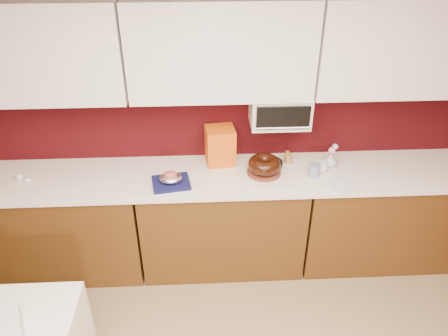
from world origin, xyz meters
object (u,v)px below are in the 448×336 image
object	(u,v)px
coffee_mug	(322,166)
flower_vase	(330,160)
foil_ham_nest	(171,178)
blue_jar	(314,170)
bundt_cake	(264,165)
toaster_oven	(280,109)
pandoro_box	(220,146)

from	to	relation	value
coffee_mug	flower_vase	world-z (taller)	flower_vase
foil_ham_nest	blue_jar	bearing A→B (deg)	2.82
bundt_cake	foil_ham_nest	distance (m)	0.73
foil_ham_nest	bundt_cake	bearing A→B (deg)	8.86
toaster_oven	foil_ham_nest	world-z (taller)	toaster_oven
toaster_oven	coffee_mug	size ratio (longest dim) A/B	5.06
pandoro_box	coffee_mug	xyz separation A→B (m)	(0.80, -0.18, -0.11)
bundt_cake	pandoro_box	xyz separation A→B (m)	(-0.34, 0.19, 0.07)
coffee_mug	foil_ham_nest	bearing A→B (deg)	-174.23
pandoro_box	blue_jar	bearing A→B (deg)	-25.82
flower_vase	bundt_cake	bearing A→B (deg)	-171.83
coffee_mug	blue_jar	world-z (taller)	blue_jar
flower_vase	pandoro_box	bearing A→B (deg)	172.70
foil_ham_nest	flower_vase	distance (m)	1.29
pandoro_box	flower_vase	distance (m)	0.90
toaster_oven	pandoro_box	xyz separation A→B (m)	(-0.46, 0.02, -0.32)
foil_ham_nest	coffee_mug	world-z (taller)	coffee_mug
toaster_oven	bundt_cake	xyz separation A→B (m)	(-0.12, -0.17, -0.39)
toaster_oven	blue_jar	distance (m)	0.55
bundt_cake	flower_vase	size ratio (longest dim) A/B	2.02
pandoro_box	coffee_mug	distance (m)	0.83
pandoro_box	flower_vase	xyz separation A→B (m)	(0.88, -0.11, -0.09)
foil_ham_nest	coffee_mug	xyz separation A→B (m)	(1.19, 0.12, -0.01)
coffee_mug	flower_vase	size ratio (longest dim) A/B	0.70
bundt_cake	flower_vase	xyz separation A→B (m)	(0.55, 0.08, -0.02)
foil_ham_nest	blue_jar	distance (m)	1.11
toaster_oven	blue_jar	size ratio (longest dim) A/B	4.32
foil_ham_nest	toaster_oven	bearing A→B (deg)	18.36
pandoro_box	flower_vase	bearing A→B (deg)	-14.05
bundt_cake	flower_vase	distance (m)	0.55
toaster_oven	blue_jar	xyz separation A→B (m)	(0.26, -0.23, -0.42)
coffee_mug	bundt_cake	bearing A→B (deg)	-179.13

